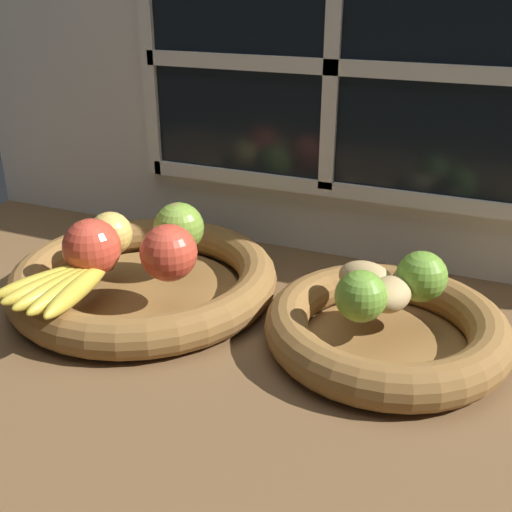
{
  "coord_description": "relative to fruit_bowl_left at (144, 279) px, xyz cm",
  "views": [
    {
      "loc": [
        27.13,
        -64.86,
        43.21
      ],
      "look_at": [
        -2.07,
        3.47,
        9.53
      ],
      "focal_mm": 43.2,
      "sensor_mm": 36.0,
      "label": 1
    }
  ],
  "objects": [
    {
      "name": "back_wall",
      "position": [
        20.01,
        26.3,
        25.3
      ],
      "size": [
        140.0,
        4.6,
        55.0
      ],
      "color": "silver",
      "rests_on": "ground_plane"
    },
    {
      "name": "apple_red_front",
      "position": [
        -3.9,
        -6.17,
        6.94
      ],
      "size": [
        7.97,
        7.97,
        7.97
      ],
      "primitive_type": "sphere",
      "color": "#CC422D",
      "rests_on": "fruit_bowl_left"
    },
    {
      "name": "potato_oblong",
      "position": [
        32.17,
        2.89,
        5.11
      ],
      "size": [
        8.25,
        6.56,
        4.32
      ],
      "primitive_type": "ellipsoid",
      "rotation": [
        0.0,
        0.0,
        2.94
      ],
      "color": "tan",
      "rests_on": "fruit_bowl_right"
    },
    {
      "name": "fruit_bowl_right",
      "position": [
        35.88,
        -0.0,
        0.01
      ],
      "size": [
        30.91,
        30.91,
        5.53
      ],
      "color": "brown",
      "rests_on": "ground_plane"
    },
    {
      "name": "ground_plane",
      "position": [
        20.01,
        -3.47,
        -4.08
      ],
      "size": [
        140.0,
        90.0,
        3.0
      ],
      "primitive_type": "cube",
      "color": "brown"
    },
    {
      "name": "apple_golden_left",
      "position": [
        -5.66,
        0.51,
        6.19
      ],
      "size": [
        6.47,
        6.47,
        6.47
      ],
      "primitive_type": "sphere",
      "color": "#DBB756",
      "rests_on": "fruit_bowl_left"
    },
    {
      "name": "apple_green_back",
      "position": [
        3.14,
        5.41,
        6.72
      ],
      "size": [
        7.54,
        7.54,
        7.54
      ],
      "primitive_type": "sphere",
      "color": "#7AA338",
      "rests_on": "fruit_bowl_left"
    },
    {
      "name": "lime_far",
      "position": [
        38.99,
        4.0,
        6.2
      ],
      "size": [
        6.5,
        6.5,
        6.5
      ],
      "primitive_type": "sphere",
      "color": "#6B9E33",
      "rests_on": "fruit_bowl_right"
    },
    {
      "name": "pear_brown",
      "position": [
        2.99,
        5.28,
        6.72
      ],
      "size": [
        7.74,
        7.58,
        7.53
      ],
      "primitive_type": "ellipsoid",
      "rotation": [
        0.0,
        0.0,
        5.95
      ],
      "color": "olive",
      "rests_on": "fruit_bowl_left"
    },
    {
      "name": "lime_near",
      "position": [
        33.22,
        -4.0,
        6.1
      ],
      "size": [
        6.29,
        6.29,
        6.29
      ],
      "primitive_type": "sphere",
      "color": "#6B9E33",
      "rests_on": "fruit_bowl_right"
    },
    {
      "name": "apple_red_right",
      "position": [
        6.63,
        -3.17,
        6.86
      ],
      "size": [
        7.82,
        7.82,
        7.82
      ],
      "primitive_type": "sphere",
      "color": "#CC422D",
      "rests_on": "fruit_bowl_left"
    },
    {
      "name": "banana_bunch_front",
      "position": [
        -3.8,
        -12.4,
        4.27
      ],
      "size": [
        12.11,
        16.89,
        2.64
      ],
      "color": "gold",
      "rests_on": "fruit_bowl_left"
    },
    {
      "name": "potato_back",
      "position": [
        37.95,
        4.54,
        5.26
      ],
      "size": [
        7.15,
        8.07,
        4.62
      ],
      "primitive_type": "ellipsoid",
      "rotation": [
        0.0,
        0.0,
        4.25
      ],
      "color": "#A38451",
      "rests_on": "fruit_bowl_right"
    },
    {
      "name": "potato_large",
      "position": [
        35.88,
        -0.0,
        4.96
      ],
      "size": [
        6.08,
        7.75,
        4.03
      ],
      "primitive_type": "ellipsoid",
      "rotation": [
        0.0,
        0.0,
        1.43
      ],
      "color": "tan",
      "rests_on": "fruit_bowl_right"
    },
    {
      "name": "fruit_bowl_left",
      "position": [
        0.0,
        0.0,
        0.0
      ],
      "size": [
        39.2,
        39.2,
        5.53
      ],
      "color": "brown",
      "rests_on": "ground_plane"
    }
  ]
}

